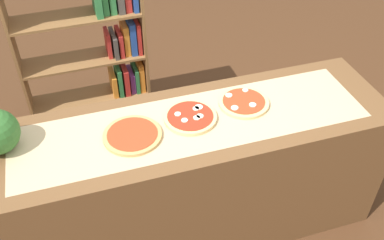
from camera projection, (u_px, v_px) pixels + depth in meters
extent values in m
plane|color=#4C2D19|center=(192.00, 222.00, 2.99)|extent=(12.00, 12.00, 0.00)
cube|color=brown|center=(192.00, 178.00, 2.70)|extent=(2.29, 0.67, 0.90)
cube|color=tan|center=(192.00, 123.00, 2.41)|extent=(1.94, 0.49, 0.00)
cylinder|color=tan|center=(132.00, 135.00, 2.32)|extent=(0.31, 0.31, 0.02)
cylinder|color=red|center=(132.00, 134.00, 2.31)|extent=(0.27, 0.27, 0.00)
cylinder|color=#E5C17F|center=(190.00, 117.00, 2.43)|extent=(0.29, 0.29, 0.02)
cylinder|color=red|center=(190.00, 116.00, 2.42)|extent=(0.25, 0.25, 0.00)
cylinder|color=#EFE5CC|center=(178.00, 114.00, 2.42)|extent=(0.04, 0.04, 0.00)
cylinder|color=#EFE5CC|center=(196.00, 109.00, 2.46)|extent=(0.04, 0.04, 0.00)
cylinder|color=#EFE5CC|center=(184.00, 120.00, 2.38)|extent=(0.04, 0.04, 0.00)
cylinder|color=#EFE5CC|center=(200.00, 116.00, 2.41)|extent=(0.04, 0.04, 0.00)
cylinder|color=#EFE5CC|center=(199.00, 107.00, 2.47)|extent=(0.05, 0.05, 0.00)
cylinder|color=#EFE5CC|center=(197.00, 117.00, 2.40)|extent=(0.04, 0.04, 0.00)
cylinder|color=#E5C17F|center=(244.00, 102.00, 2.53)|extent=(0.29, 0.29, 0.02)
cylinder|color=red|center=(244.00, 101.00, 2.52)|extent=(0.24, 0.24, 0.00)
cylinder|color=#EFE5CC|center=(245.00, 90.00, 2.59)|extent=(0.03, 0.03, 0.00)
cylinder|color=#EFE5CC|center=(235.00, 108.00, 2.47)|extent=(0.04, 0.04, 0.00)
cylinder|color=#EFE5CC|center=(229.00, 95.00, 2.56)|extent=(0.04, 0.04, 0.00)
cylinder|color=#EFE5CC|center=(253.00, 105.00, 2.49)|extent=(0.04, 0.04, 0.00)
cube|color=brown|center=(143.00, 49.00, 3.36)|extent=(0.02, 0.27, 1.40)
cube|color=brown|center=(21.00, 70.00, 3.15)|extent=(0.02, 0.27, 1.40)
cube|color=brown|center=(97.00, 129.00, 3.70)|extent=(0.88, 0.28, 0.02)
cube|color=#B22823|center=(143.00, 110.00, 3.74)|extent=(0.04, 0.20, 0.18)
cube|color=gold|center=(138.00, 110.00, 3.72)|extent=(0.03, 0.15, 0.20)
cube|color=silver|center=(135.00, 113.00, 3.72)|extent=(0.03, 0.23, 0.16)
cube|color=silver|center=(130.00, 112.00, 3.70)|extent=(0.04, 0.18, 0.20)
cube|color=#2D753D|center=(125.00, 111.00, 3.68)|extent=(0.03, 0.17, 0.25)
cube|color=brown|center=(91.00, 97.00, 3.48)|extent=(0.88, 0.28, 0.02)
cube|color=orange|center=(140.00, 74.00, 3.49)|extent=(0.04, 0.20, 0.24)
cube|color=#2D753D|center=(135.00, 76.00, 3.50)|extent=(0.03, 0.21, 0.20)
cube|color=#753384|center=(131.00, 79.00, 3.50)|extent=(0.04, 0.19, 0.16)
cube|color=#B22823|center=(125.00, 77.00, 3.47)|extent=(0.04, 0.22, 0.22)
cube|color=#2D753D|center=(118.00, 78.00, 3.45)|extent=(0.03, 0.23, 0.24)
cube|color=orange|center=(113.00, 82.00, 3.46)|extent=(0.04, 0.21, 0.18)
cube|color=brown|center=(84.00, 59.00, 3.25)|extent=(0.88, 0.28, 0.02)
cube|color=#B22823|center=(137.00, 35.00, 3.27)|extent=(0.03, 0.20, 0.25)
cube|color=#234799|center=(131.00, 35.00, 3.25)|extent=(0.05, 0.19, 0.25)
cube|color=orange|center=(125.00, 38.00, 3.25)|extent=(0.04, 0.17, 0.23)
cube|color=#B22823|center=(119.00, 42.00, 3.26)|extent=(0.03, 0.20, 0.18)
cube|color=#47423D|center=(114.00, 43.00, 3.25)|extent=(0.03, 0.22, 0.17)
cube|color=#B22823|center=(108.00, 43.00, 3.23)|extent=(0.03, 0.15, 0.19)
cube|color=brown|center=(76.00, 17.00, 3.03)|extent=(0.88, 0.28, 0.02)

